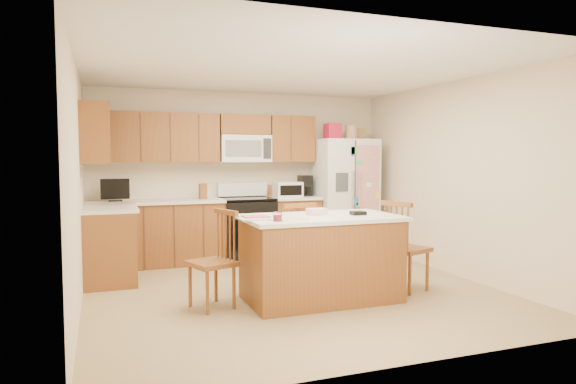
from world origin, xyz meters
name	(u,v)px	position (x,y,z in m)	size (l,w,h in m)	color
ground	(293,291)	(0.00, 0.00, 0.00)	(4.50, 4.50, 0.00)	#8F6F4C
room_shell	(293,165)	(0.00, 0.00, 1.44)	(4.60, 4.60, 2.52)	beige
cabinetry	(181,201)	(-0.98, 1.79, 0.91)	(3.36, 1.56, 2.15)	brown
stove	(247,228)	(0.00, 1.94, 0.47)	(0.76, 0.65, 1.13)	black
refrigerator	(344,195)	(1.57, 1.87, 0.92)	(0.90, 0.79, 2.04)	white
island	(320,257)	(0.15, -0.44, 0.46)	(1.73, 0.97, 1.00)	brown
windsor_chair_left	(214,262)	(-0.98, -0.33, 0.47)	(0.52, 0.54, 0.99)	brown
windsor_chair_back	(294,246)	(0.10, 0.21, 0.47)	(0.46, 0.44, 1.00)	brown
windsor_chair_right	(405,248)	(1.20, -0.42, 0.49)	(0.54, 0.56, 1.03)	brown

